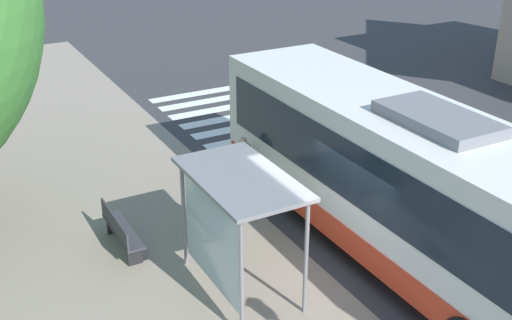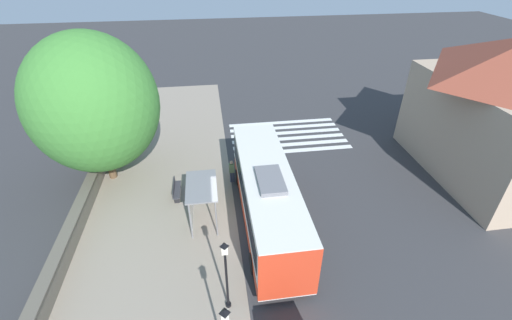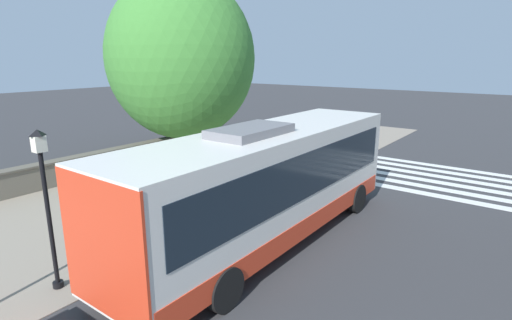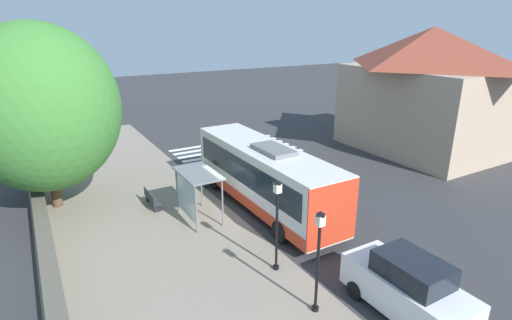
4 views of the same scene
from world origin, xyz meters
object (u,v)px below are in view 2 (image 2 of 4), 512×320
object	(u,v)px
bus_shelter	(199,192)
pedestrian	(232,170)
bench	(176,189)
shade_tree	(94,104)
bus	(267,196)
street_lamp_near	(226,271)

from	to	relation	value
bus_shelter	pedestrian	bearing A→B (deg)	60.07
bench	shade_tree	xyz separation A→B (m)	(-4.27, 2.62, 4.75)
pedestrian	shade_tree	world-z (taller)	shade_tree
bus	shade_tree	size ratio (longest dim) A/B	1.13
bus_shelter	shade_tree	bearing A→B (deg)	138.52
pedestrian	shade_tree	size ratio (longest dim) A/B	0.17
bus	shade_tree	bearing A→B (deg)	148.84
bench	street_lamp_near	world-z (taller)	street_lamp_near
bus	bus_shelter	world-z (taller)	bus
pedestrian	street_lamp_near	xyz separation A→B (m)	(-0.93, -8.97, 1.32)
pedestrian	bus	bearing A→B (deg)	-68.35
bus_shelter	street_lamp_near	distance (m)	5.62
bus	street_lamp_near	distance (m)	5.59
bus	street_lamp_near	world-z (taller)	street_lamp_near
bench	street_lamp_near	distance (m)	8.60
bus	shade_tree	distance (m)	11.45
pedestrian	street_lamp_near	bearing A→B (deg)	-95.90
bus	bench	world-z (taller)	bus
bus	pedestrian	distance (m)	4.38
street_lamp_near	pedestrian	bearing A→B (deg)	84.10
bus	bus_shelter	bearing A→B (deg)	171.37
bus_shelter	bench	xyz separation A→B (m)	(-1.51, 2.50, -1.55)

